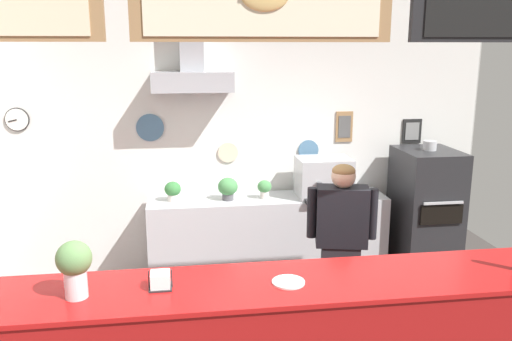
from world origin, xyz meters
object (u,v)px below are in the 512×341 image
(basil_vase, at_px, (75,267))
(condiment_plate, at_px, (288,282))
(espresso_machine, at_px, (324,178))
(potted_thyme, at_px, (173,190))
(pizza_oven, at_px, (425,214))
(shop_worker, at_px, (341,246))
(napkin_holder, at_px, (160,281))
(potted_rosemary, at_px, (264,188))
(potted_oregano, at_px, (228,188))

(basil_vase, xyz_separation_m, condiment_plate, (1.24, 0.01, -0.18))
(espresso_machine, xyz_separation_m, basil_vase, (-2.11, -2.36, 0.14))
(espresso_machine, xyz_separation_m, potted_thyme, (-1.59, 0.04, -0.09))
(pizza_oven, distance_m, shop_worker, 1.68)
(napkin_holder, bearing_deg, basil_vase, -173.47)
(pizza_oven, height_order, condiment_plate, pizza_oven)
(espresso_machine, distance_m, condiment_plate, 2.51)
(potted_thyme, bearing_deg, pizza_oven, -2.95)
(espresso_machine, height_order, potted_thyme, espresso_machine)
(potted_rosemary, relative_size, napkin_holder, 1.37)
(potted_rosemary, bearing_deg, potted_thyme, 177.85)
(potted_oregano, xyz_separation_m, condiment_plate, (0.16, -2.35, 0.02))
(potted_oregano, height_order, basil_vase, basil_vase)
(potted_thyme, bearing_deg, espresso_machine, -1.30)
(espresso_machine, relative_size, basil_vase, 1.65)
(pizza_oven, bearing_deg, shop_worker, -139.81)
(potted_oregano, bearing_deg, potted_thyme, 176.33)
(espresso_machine, xyz_separation_m, potted_rosemary, (-0.64, 0.00, -0.09))
(espresso_machine, height_order, napkin_holder, espresso_machine)
(shop_worker, height_order, condiment_plate, shop_worker)
(potted_rosemary, height_order, condiment_plate, potted_rosemary)
(potted_rosemary, height_order, basil_vase, basil_vase)
(pizza_oven, relative_size, shop_worker, 0.98)
(potted_rosemary, bearing_deg, shop_worker, -68.32)
(espresso_machine, height_order, condiment_plate, espresso_machine)
(espresso_machine, bearing_deg, shop_worker, -97.87)
(pizza_oven, relative_size, potted_oregano, 6.46)
(pizza_oven, distance_m, napkin_holder, 3.55)
(basil_vase, bearing_deg, shop_worker, 31.20)
(potted_oregano, bearing_deg, potted_rosemary, 0.09)
(shop_worker, distance_m, potted_thyme, 1.89)
(potted_rosemary, relative_size, condiment_plate, 0.97)
(basil_vase, bearing_deg, condiment_plate, 0.49)
(shop_worker, relative_size, potted_rosemary, 7.93)
(espresso_machine, bearing_deg, pizza_oven, -5.28)
(napkin_holder, bearing_deg, potted_rosemary, 66.64)
(espresso_machine, xyz_separation_m, potted_oregano, (-1.02, -0.00, -0.07))
(potted_oregano, height_order, condiment_plate, potted_oregano)
(potted_rosemary, distance_m, condiment_plate, 2.36)
(pizza_oven, relative_size, basil_vase, 4.49)
(potted_oregano, distance_m, napkin_holder, 2.39)
(potted_oregano, distance_m, basil_vase, 2.61)
(shop_worker, relative_size, potted_thyme, 7.53)
(potted_thyme, distance_m, basil_vase, 2.47)
(pizza_oven, height_order, potted_oregano, pizza_oven)
(shop_worker, distance_m, potted_oregano, 1.48)
(potted_thyme, relative_size, napkin_holder, 1.45)
(shop_worker, bearing_deg, potted_oregano, -41.59)
(shop_worker, height_order, potted_thyme, shop_worker)
(potted_oregano, bearing_deg, napkin_holder, -104.84)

